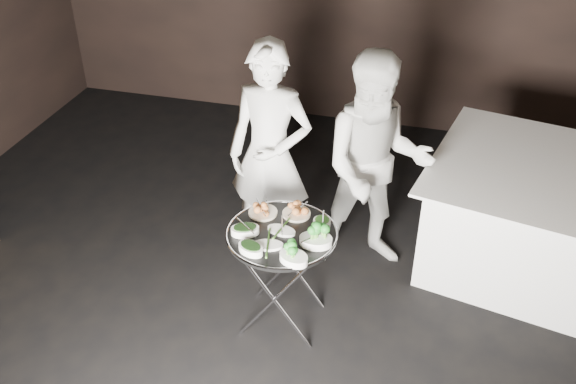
% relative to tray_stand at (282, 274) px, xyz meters
% --- Properties ---
extents(floor, '(6.00, 7.00, 0.05)m').
position_rel_tray_stand_xyz_m(floor, '(-0.22, -0.44, -0.43)').
color(floor, black).
rests_on(floor, ground).
extents(tray_stand, '(0.50, 0.42, 0.73)m').
position_rel_tray_stand_xyz_m(tray_stand, '(0.00, 0.00, 0.00)').
color(tray_stand, silver).
rests_on(tray_stand, floor).
extents(serving_tray, '(0.70, 0.70, 0.04)m').
position_rel_tray_stand_xyz_m(serving_tray, '(0.00, 0.00, 0.33)').
color(serving_tray, black).
rests_on(serving_tray, tray_stand).
extents(potato_plate_a, '(0.19, 0.19, 0.07)m').
position_rel_tray_stand_xyz_m(potato_plate_a, '(-0.17, 0.17, 0.36)').
color(potato_plate_a, beige).
rests_on(potato_plate_a, serving_tray).
extents(potato_plate_b, '(0.19, 0.19, 0.07)m').
position_rel_tray_stand_xyz_m(potato_plate_b, '(0.04, 0.21, 0.36)').
color(potato_plate_b, beige).
rests_on(potato_plate_b, serving_tray).
extents(greens_bowl, '(0.11, 0.11, 0.06)m').
position_rel_tray_stand_xyz_m(greens_bowl, '(0.22, 0.14, 0.36)').
color(greens_bowl, white).
rests_on(greens_bowl, serving_tray).
extents(asparagus_plate_a, '(0.20, 0.13, 0.04)m').
position_rel_tray_stand_xyz_m(asparagus_plate_a, '(-0.00, 0.01, 0.35)').
color(asparagus_plate_a, white).
rests_on(asparagus_plate_a, serving_tray).
extents(asparagus_plate_b, '(0.20, 0.14, 0.04)m').
position_rel_tray_stand_xyz_m(asparagus_plate_b, '(-0.04, -0.15, 0.35)').
color(asparagus_plate_b, white).
rests_on(asparagus_plate_b, serving_tray).
extents(spinach_bowl_a, '(0.20, 0.17, 0.07)m').
position_rel_tray_stand_xyz_m(spinach_bowl_a, '(-0.22, -0.06, 0.37)').
color(spinach_bowl_a, white).
rests_on(spinach_bowl_a, serving_tray).
extents(spinach_bowl_b, '(0.20, 0.16, 0.07)m').
position_rel_tray_stand_xyz_m(spinach_bowl_b, '(-0.13, -0.22, 0.37)').
color(spinach_bowl_b, white).
rests_on(spinach_bowl_b, serving_tray).
extents(broccoli_bowl_a, '(0.22, 0.17, 0.08)m').
position_rel_tray_stand_xyz_m(broccoli_bowl_a, '(0.23, -0.05, 0.37)').
color(broccoli_bowl_a, white).
rests_on(broccoli_bowl_a, serving_tray).
extents(broccoli_bowl_b, '(0.22, 0.19, 0.08)m').
position_rel_tray_stand_xyz_m(broccoli_bowl_b, '(0.14, -0.24, 0.37)').
color(broccoli_bowl_b, white).
rests_on(broccoli_bowl_b, serving_tray).
extents(serving_utensils, '(0.59, 0.43, 0.01)m').
position_rel_tray_stand_xyz_m(serving_utensils, '(0.02, 0.07, 0.39)').
color(serving_utensils, silver).
rests_on(serving_utensils, serving_tray).
extents(waiter_left, '(0.64, 0.45, 1.68)m').
position_rel_tray_stand_xyz_m(waiter_left, '(-0.28, 0.73, 0.43)').
color(waiter_left, silver).
rests_on(waiter_left, floor).
extents(waiter_right, '(0.94, 0.81, 1.66)m').
position_rel_tray_stand_xyz_m(waiter_right, '(0.45, 0.80, 0.42)').
color(waiter_right, silver).
rests_on(waiter_right, floor).
extents(dining_table, '(1.44, 1.44, 0.82)m').
position_rel_tray_stand_xyz_m(dining_table, '(1.57, 1.07, 0.01)').
color(dining_table, white).
rests_on(dining_table, floor).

